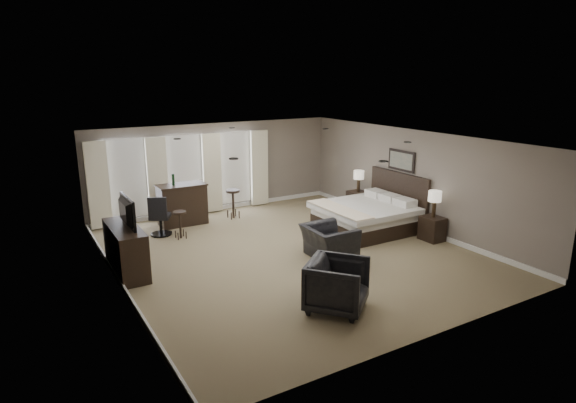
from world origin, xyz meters
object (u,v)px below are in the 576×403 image
lamp_near (434,204)px  bed (367,204)px  bar_stool_left (180,225)px  bar_stool_right (233,204)px  lamp_far (359,181)px  tv (123,223)px  nightstand_far (358,202)px  desk_chair (160,215)px  bar_counter (182,204)px  nightstand_near (432,229)px  dresser (126,250)px  armchair_near (329,237)px  armchair_far (337,283)px

lamp_near → bed: bearing=121.5°
bar_stool_left → bar_stool_right: bearing=26.6°
lamp_far → tv: size_ratio=0.59×
tv → nightstand_far: bearing=-80.9°
tv → bar_stool_right: bearing=-55.1°
bar_stool_left → desk_chair: desk_chair is taller
bar_counter → bed: bearing=-36.8°
nightstand_near → bar_stool_left: (-5.28, 3.31, 0.05)m
bar_counter → dresser: bearing=-128.5°
desk_chair → armchair_near: bearing=157.9°
lamp_far → bar_stool_left: lamp_far is taller
nightstand_far → armchair_near: (-2.85, -2.54, 0.17)m
desk_chair → dresser: bearing=86.1°
nightstand_near → bar_counter: bearing=137.7°
bed → nightstand_far: bearing=58.5°
dresser → armchair_near: (4.07, -1.43, -0.01)m
nightstand_far → desk_chair: size_ratio=0.60×
tv → bar_stool_right: size_ratio=1.29×
bar_stool_right → armchair_far: bearing=-97.2°
desk_chair → lamp_far: bearing=-160.1°
desk_chair → bar_counter: bearing=-113.2°
armchair_near → bar_stool_left: bearing=41.4°
desk_chair → nightstand_far: bearing=-160.1°
tv → bar_stool_left: (1.64, 1.52, -0.71)m
armchair_near → desk_chair: bearing=40.9°
bed → bar_stool_left: size_ratio=3.23×
lamp_far → bar_counter: lamp_far is taller
bar_stool_right → bar_counter: bearing=173.3°
tv → bar_counter: bearing=-38.5°
bar_stool_right → lamp_near: bearing=-51.1°
tv → armchair_near: (4.07, -1.43, -0.57)m
armchair_far → bar_stool_right: size_ratio=1.21×
nightstand_far → lamp_far: 0.63m
bed → dresser: bearing=176.8°
dresser → armchair_far: bearing=-51.9°
bed → desk_chair: 5.29m
nightstand_far → armchair_near: bearing=-138.3°
armchair_near → desk_chair: desk_chair is taller
nightstand_far → armchair_far: armchair_far is taller
bed → bar_counter: (-3.95, 2.96, -0.15)m
tv → bar_stool_right: tv is taller
bed → bar_stool_right: 3.77m
bed → lamp_far: size_ratio=3.58×
armchair_near → armchair_far: armchair_far is taller
tv → armchair_near: bearing=-109.3°
nightstand_near → armchair_near: armchair_near is taller
lamp_far → bar_stool_right: bearing=158.6°
nightstand_near → lamp_near: size_ratio=0.91×
lamp_near → bar_counter: size_ratio=0.51×
dresser → bar_counter: bar_counter is taller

